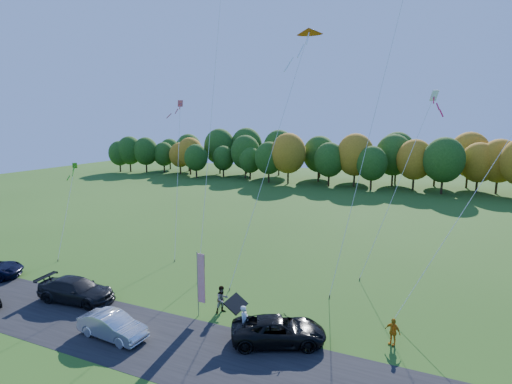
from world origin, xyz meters
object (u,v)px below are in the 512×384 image
at_px(feather_flag, 200,277).
at_px(person_east, 393,332).
at_px(silver_sedan, 112,326).
at_px(black_suv, 279,330).

bearing_deg(feather_flag, person_east, 7.55).
relative_size(silver_sedan, person_east, 2.74).
distance_m(black_suv, silver_sedan, 9.45).
height_order(silver_sedan, person_east, person_east).
distance_m(black_suv, feather_flag, 5.90).
height_order(black_suv, silver_sedan, black_suv).
height_order(black_suv, person_east, person_east).
xyz_separation_m(silver_sedan, feather_flag, (3.32, 4.15, 1.90)).
distance_m(silver_sedan, person_east, 15.72).
bearing_deg(silver_sedan, black_suv, -66.00).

